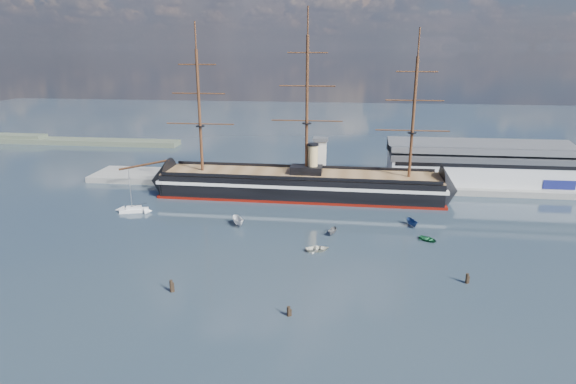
# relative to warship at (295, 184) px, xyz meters

# --- Properties ---
(ground) EXTENTS (600.00, 600.00, 0.00)m
(ground) POSITION_rel_warship_xyz_m (4.35, -20.00, -4.04)
(ground) COLOR #213040
(ground) RESTS_ON ground
(quay) EXTENTS (180.00, 18.00, 2.00)m
(quay) POSITION_rel_warship_xyz_m (14.35, 16.00, -4.04)
(quay) COLOR slate
(quay) RESTS_ON ground
(warehouse) EXTENTS (63.00, 21.00, 11.60)m
(warehouse) POSITION_rel_warship_xyz_m (62.35, 20.00, 3.95)
(warehouse) COLOR #B7BABC
(warehouse) RESTS_ON ground
(quay_tower) EXTENTS (5.00, 5.00, 15.00)m
(quay_tower) POSITION_rel_warship_xyz_m (7.35, 13.00, 5.72)
(quay_tower) COLOR silver
(quay_tower) RESTS_ON ground
(shoreline) EXTENTS (120.00, 10.00, 4.00)m
(shoreline) POSITION_rel_warship_xyz_m (-134.88, 75.00, -2.59)
(shoreline) COLOR #3F4C38
(shoreline) RESTS_ON ground
(warship) EXTENTS (112.97, 17.24, 53.94)m
(warship) POSITION_rel_warship_xyz_m (0.00, 0.00, 0.00)
(warship) COLOR black
(warship) RESTS_ON ground
(sailboat) EXTENTS (8.31, 4.51, 12.75)m
(sailboat) POSITION_rel_warship_xyz_m (-44.92, -21.20, -3.23)
(sailboat) COLOR silver
(sailboat) RESTS_ON ground
(motorboat_a) EXTENTS (7.76, 5.81, 2.94)m
(motorboat_a) POSITION_rel_warship_xyz_m (-12.15, -28.31, -4.04)
(motorboat_a) COLOR silver
(motorboat_a) RESTS_ON ground
(motorboat_b) EXTENTS (2.42, 3.75, 1.63)m
(motorboat_b) POSITION_rel_warship_xyz_m (10.26, -42.58, -4.04)
(motorboat_b) COLOR white
(motorboat_b) RESTS_ON ground
(motorboat_c) EXTENTS (5.32, 3.23, 2.00)m
(motorboat_c) POSITION_rel_warship_xyz_m (13.36, -31.64, -4.04)
(motorboat_c) COLOR slate
(motorboat_c) RESTS_ON ground
(motorboat_e) EXTENTS (2.86, 3.03, 1.39)m
(motorboat_e) POSITION_rel_warship_xyz_m (37.15, -33.03, -4.04)
(motorboat_e) COLOR #15532E
(motorboat_e) RESTS_ON ground
(motorboat_f) EXTENTS (6.27, 3.93, 2.36)m
(motorboat_f) POSITION_rel_warship_xyz_m (34.47, -23.06, -4.04)
(motorboat_f) COLOR navy
(motorboat_f) RESTS_ON ground
(piling_near_left) EXTENTS (0.64, 0.64, 3.24)m
(piling_near_left) POSITION_rel_warship_xyz_m (-17.09, -66.05, -4.04)
(piling_near_left) COLOR black
(piling_near_left) RESTS_ON ground
(piling_near_mid) EXTENTS (0.64, 0.64, 2.56)m
(piling_near_mid) POSITION_rel_warship_xyz_m (6.91, -72.01, -4.04)
(piling_near_mid) COLOR black
(piling_near_mid) RESTS_ON ground
(piling_far_right) EXTENTS (0.64, 0.64, 2.87)m
(piling_far_right) POSITION_rel_warship_xyz_m (41.56, -55.13, -4.04)
(piling_far_right) COLOR black
(piling_far_right) RESTS_ON ground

